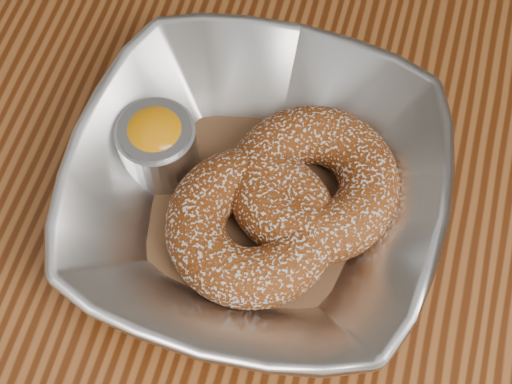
% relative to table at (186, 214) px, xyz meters
% --- Properties ---
extents(table, '(1.20, 0.80, 0.75)m').
position_rel_table_xyz_m(table, '(0.00, 0.00, 0.00)').
color(table, brown).
rests_on(table, ground_plane).
extents(serving_bowl, '(0.23, 0.23, 0.06)m').
position_rel_table_xyz_m(serving_bowl, '(0.07, -0.03, 0.13)').
color(serving_bowl, silver).
rests_on(serving_bowl, table).
extents(parchment, '(0.19, 0.19, 0.00)m').
position_rel_table_xyz_m(parchment, '(0.07, -0.03, 0.11)').
color(parchment, brown).
rests_on(parchment, table).
extents(donut_back, '(0.12, 0.12, 0.04)m').
position_rel_table_xyz_m(donut_back, '(0.10, -0.01, 0.13)').
color(donut_back, brown).
rests_on(donut_back, parchment).
extents(donut_front, '(0.13, 0.13, 0.04)m').
position_rel_table_xyz_m(donut_front, '(0.07, -0.05, 0.13)').
color(donut_front, brown).
rests_on(donut_front, parchment).
extents(ramekin, '(0.05, 0.05, 0.05)m').
position_rel_table_xyz_m(ramekin, '(-0.00, -0.01, 0.13)').
color(ramekin, silver).
rests_on(ramekin, table).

